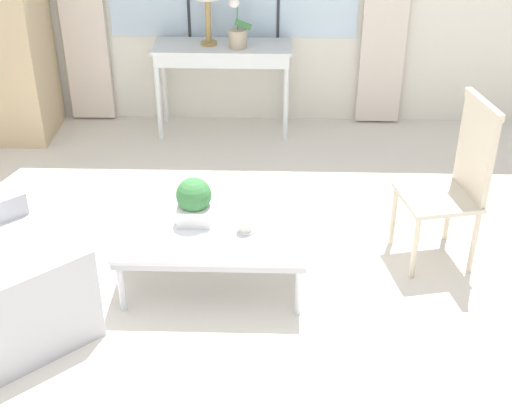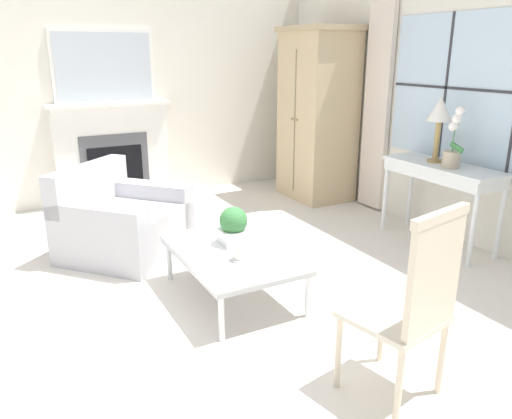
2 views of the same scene
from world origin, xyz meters
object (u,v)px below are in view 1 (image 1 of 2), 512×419
object	(u,v)px
potted_orchid	(238,24)
pillar_candle	(246,224)
console_table	(223,56)
coffee_table	(213,232)
side_chair_wooden	(457,176)
potted_plant_small	(194,201)

from	to	relation	value
potted_orchid	pillar_candle	distance (m)	2.23
console_table	coffee_table	distance (m)	2.20
potted_orchid	side_chair_wooden	xyz separation A→B (m)	(1.42, -1.82, -0.38)
potted_orchid	coffee_table	bearing A→B (deg)	-91.23
console_table	coffee_table	world-z (taller)	console_table
potted_orchid	pillar_candle	xyz separation A→B (m)	(0.15, -2.16, -0.54)
side_chair_wooden	pillar_candle	distance (m)	1.32
side_chair_wooden	coffee_table	size ratio (longest dim) A/B	0.96
console_table	potted_orchid	world-z (taller)	potted_orchid
console_table	pillar_candle	size ratio (longest dim) A/B	9.13
potted_plant_small	pillar_candle	xyz separation A→B (m)	(0.31, -0.10, -0.09)
console_table	side_chair_wooden	size ratio (longest dim) A/B	1.08
console_table	pillar_candle	bearing A→B (deg)	-82.75
side_chair_wooden	potted_plant_small	size ratio (longest dim) A/B	3.74
console_table	potted_plant_small	distance (m)	2.11
potted_plant_small	pillar_candle	distance (m)	0.34
console_table	coffee_table	size ratio (longest dim) A/B	1.03
coffee_table	pillar_candle	world-z (taller)	pillar_candle
console_table	side_chair_wooden	xyz separation A→B (m)	(1.55, -1.88, -0.09)
potted_orchid	pillar_candle	world-z (taller)	potted_orchid
side_chair_wooden	coffee_table	world-z (taller)	side_chair_wooden
potted_orchid	potted_plant_small	distance (m)	2.11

